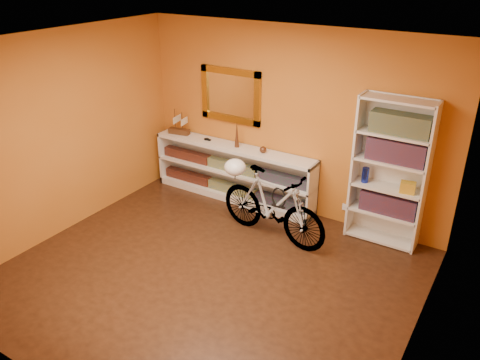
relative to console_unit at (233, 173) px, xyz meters
The scene contains 24 objects.
floor 2.03m from the console_unit, 65.87° to the right, with size 4.50×4.00×0.01m, color black.
ceiling 2.95m from the console_unit, 65.87° to the right, with size 4.50×4.00×0.01m, color silver.
back_wall 1.21m from the console_unit, 13.15° to the left, with size 4.50×0.01×2.60m, color #B4601B.
left_wall 2.48m from the console_unit, 128.47° to the right, with size 0.01×4.00×2.60m, color #B4601B.
right_wall 3.67m from the console_unit, 30.61° to the right, with size 0.01×4.00×2.60m, color #B4601B.
gilt_mirror 1.14m from the console_unit, 132.41° to the left, with size 0.98×0.06×0.78m, color olive.
wall_socket 1.73m from the console_unit, ahead, with size 0.09×0.01×0.09m, color silver.
console_unit is the anchor object (origin of this frame).
cd_row_lower 0.26m from the console_unit, 90.00° to the right, with size 2.50×0.13×0.14m, color black.
cd_row_upper 0.11m from the console_unit, 90.00° to the right, with size 2.50×0.13×0.14m, color navy.
model_ship 1.18m from the console_unit, behind, with size 0.33×0.13×0.40m, color #3B2110, non-canonical shape.
toy_car 0.62m from the console_unit, behind, with size 0.00×0.00×0.00m, color black.
bronze_ornament 0.62m from the console_unit, ahead, with size 0.07×0.07×0.38m, color #542F1C.
decorative_orb 0.69m from the console_unit, ahead, with size 0.10×0.10×0.10m, color #542F1C.
bookcase 2.32m from the console_unit, ahead, with size 0.90×0.30×1.90m, color silver, non-canonical shape.
book_row_a 2.32m from the console_unit, ahead, with size 0.70×0.22×0.26m, color maroon.
book_row_b 2.46m from the console_unit, ahead, with size 0.70×0.22×0.28m, color maroon.
book_row_c 2.59m from the console_unit, ahead, with size 0.70×0.22×0.25m, color #194B5A.
travel_mug 2.03m from the console_unit, ahead, with size 0.09×0.09×0.20m, color #16259B.
red_tin 2.35m from the console_unit, ahead, with size 0.14×0.14×0.18m, color maroon.
yellow_bag 2.55m from the console_unit, ahead, with size 0.18×0.12×0.14m, color gold.
bicycle 1.24m from the console_unit, 33.54° to the right, with size 1.61×0.42×0.95m, color silver.
helmet 0.84m from the console_unit, 55.39° to the right, with size 0.29×0.28×0.22m, color white.
u_lock 1.34m from the console_unit, 31.71° to the right, with size 0.20×0.20×0.02m, color black.
Camera 1 is at (2.74, -3.69, 3.38)m, focal length 36.02 mm.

